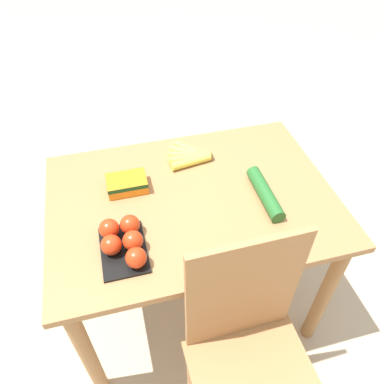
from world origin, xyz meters
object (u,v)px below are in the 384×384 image
object	(u,v)px
chair	(249,356)
cucumber_near	(265,193)
tomato_pack	(124,241)
banana_bunch	(191,156)
carrot_bag	(127,183)

from	to	relation	value
chair	cucumber_near	size ratio (longest dim) A/B	3.75
chair	tomato_pack	bearing A→B (deg)	131.79
chair	cucumber_near	xyz separation A→B (m)	(-0.22, -0.48, 0.27)
banana_bunch	tomato_pack	bearing A→B (deg)	50.07
banana_bunch	carrot_bag	xyz separation A→B (m)	(0.30, 0.12, 0.01)
chair	cucumber_near	world-z (taller)	chair
chair	banana_bunch	distance (m)	0.83
banana_bunch	carrot_bag	bearing A→B (deg)	21.81
tomato_pack	cucumber_near	xyz separation A→B (m)	(-0.56, -0.10, -0.01)
banana_bunch	chair	bearing A→B (deg)	90.16
chair	banana_bunch	xyz separation A→B (m)	(0.00, -0.79, 0.26)
banana_bunch	carrot_bag	world-z (taller)	carrot_bag
banana_bunch	cucumber_near	distance (m)	0.38
chair	tomato_pack	xyz separation A→B (m)	(0.35, -0.38, 0.28)
banana_bunch	carrot_bag	distance (m)	0.32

